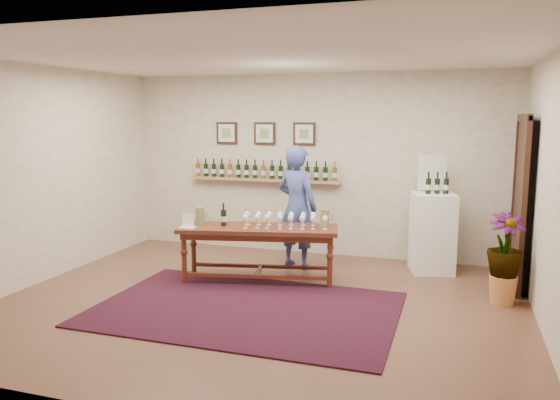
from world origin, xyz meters
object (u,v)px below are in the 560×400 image
(display_pedestal, at_px, (432,233))
(person, at_px, (297,207))
(potted_plant, at_px, (505,259))
(tasting_table, at_px, (258,235))

(display_pedestal, bearing_deg, person, -169.11)
(potted_plant, bearing_deg, tasting_table, -179.34)
(tasting_table, height_order, person, person)
(potted_plant, bearing_deg, person, 164.07)
(tasting_table, bearing_deg, display_pedestal, 16.50)
(tasting_table, distance_m, display_pedestal, 2.44)
(tasting_table, distance_m, potted_plant, 2.99)
(display_pedestal, xyz_separation_m, person, (-1.85, -0.36, 0.32))
(tasting_table, xyz_separation_m, display_pedestal, (2.14, 1.16, -0.07))
(potted_plant, bearing_deg, display_pedestal, 127.00)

